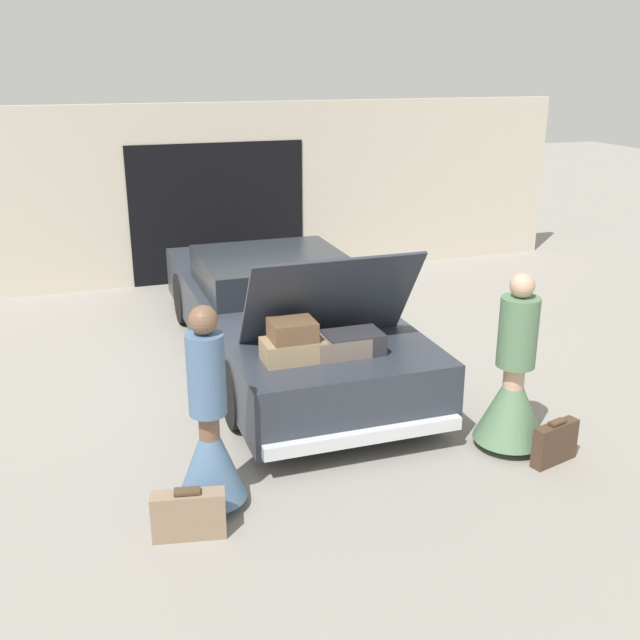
% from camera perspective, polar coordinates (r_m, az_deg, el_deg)
% --- Properties ---
extents(ground_plane, '(40.00, 40.00, 0.00)m').
position_cam_1_polar(ground_plane, '(9.11, -2.96, -2.82)').
color(ground_plane, gray).
extents(garage_wall_back, '(12.00, 0.14, 2.80)m').
position_cam_1_polar(garage_wall_back, '(12.19, -7.86, 9.49)').
color(garage_wall_back, beige).
rests_on(garage_wall_back, ground_plane).
extents(car, '(2.00, 5.42, 1.75)m').
position_cam_1_polar(car, '(8.90, -3.02, 0.55)').
color(car, '#2D333D').
rests_on(car, ground_plane).
extents(person_left, '(0.56, 0.56, 1.70)m').
position_cam_1_polar(person_left, '(6.00, -8.41, -8.85)').
color(person_left, brown).
rests_on(person_left, ground_plane).
extents(person_right, '(0.66, 0.66, 1.67)m').
position_cam_1_polar(person_right, '(7.05, 14.48, -5.02)').
color(person_right, tan).
rests_on(person_right, ground_plane).
extents(suitcase_beside_left_person, '(0.57, 0.25, 0.41)m').
position_cam_1_polar(suitcase_beside_left_person, '(5.88, -9.97, -14.41)').
color(suitcase_beside_left_person, '#8C7259').
rests_on(suitcase_beside_left_person, ground_plane).
extents(suitcase_beside_right_person, '(0.49, 0.24, 0.41)m').
position_cam_1_polar(suitcase_beside_right_person, '(7.06, 17.46, -8.92)').
color(suitcase_beside_right_person, '#473323').
rests_on(suitcase_beside_right_person, ground_plane).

